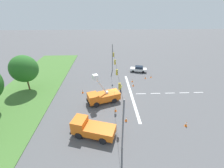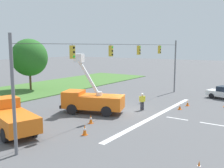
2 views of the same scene
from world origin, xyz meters
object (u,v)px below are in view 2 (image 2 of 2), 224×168
at_px(traffic_cone_foreground_right, 85,130).
at_px(traffic_cone_lane_edge_b, 82,98).
at_px(utility_truck_bucket_lift, 91,100).
at_px(traffic_cone_far_left, 91,119).
at_px(traffic_cone_mid_right, 199,168).
at_px(traffic_cone_lane_edge_a, 180,106).
at_px(road_worker, 142,100).
at_px(traffic_cone_foreground_left, 188,103).
at_px(tree_east, 29,57).
at_px(utility_truck_support_near, 10,117).

height_order(traffic_cone_foreground_right, traffic_cone_lane_edge_b, traffic_cone_foreground_right).
xyz_separation_m(utility_truck_bucket_lift, traffic_cone_far_left, (-2.81, -2.15, -0.92)).
bearing_deg(traffic_cone_foreground_right, traffic_cone_mid_right, -99.79).
height_order(utility_truck_bucket_lift, traffic_cone_lane_edge_a, utility_truck_bucket_lift).
relative_size(traffic_cone_foreground_right, traffic_cone_lane_edge_b, 1.01).
distance_m(road_worker, traffic_cone_foreground_left, 5.55).
bearing_deg(traffic_cone_foreground_left, road_worker, 144.30).
distance_m(traffic_cone_foreground_left, traffic_cone_lane_edge_a, 2.09).
height_order(utility_truck_bucket_lift, traffic_cone_foreground_left, utility_truck_bucket_lift).
xyz_separation_m(road_worker, traffic_cone_lane_edge_a, (2.39, -3.09, -0.67)).
distance_m(tree_east, utility_truck_bucket_lift, 16.80).
distance_m(tree_east, road_worker, 19.58).
bearing_deg(traffic_cone_lane_edge_a, traffic_cone_lane_edge_b, 103.41).
xyz_separation_m(traffic_cone_foreground_left, traffic_cone_foreground_right, (-13.53, 3.20, 0.07)).
bearing_deg(traffic_cone_lane_edge_b, traffic_cone_mid_right, -122.21).
bearing_deg(utility_truck_support_near, traffic_cone_lane_edge_a, -30.09).
distance_m(road_worker, traffic_cone_foreground_right, 9.08).
relative_size(traffic_cone_foreground_left, traffic_cone_far_left, 0.90).
bearing_deg(utility_truck_bucket_lift, traffic_cone_foreground_right, -145.98).
bearing_deg(utility_truck_support_near, tree_east, 46.86).
relative_size(traffic_cone_foreground_left, traffic_cone_mid_right, 0.85).
bearing_deg(traffic_cone_foreground_right, tree_east, 61.01).
bearing_deg(road_worker, traffic_cone_lane_edge_a, -52.31).
xyz_separation_m(traffic_cone_foreground_left, traffic_cone_lane_edge_b, (-4.68, 10.98, 0.06)).
height_order(traffic_cone_lane_edge_a, traffic_cone_far_left, traffic_cone_far_left).
relative_size(utility_truck_bucket_lift, traffic_cone_foreground_left, 9.27).
bearing_deg(traffic_cone_lane_edge_b, traffic_cone_foreground_left, -66.93).
height_order(utility_truck_support_near, road_worker, utility_truck_support_near).
xyz_separation_m(traffic_cone_foreground_right, traffic_cone_lane_edge_b, (8.86, 7.78, -0.01)).
distance_m(tree_east, utility_truck_support_near, 19.66).
bearing_deg(traffic_cone_lane_edge_a, utility_truck_bucket_lift, 132.44).
xyz_separation_m(tree_east, traffic_cone_foreground_left, (2.92, -22.36, -4.47)).
relative_size(utility_truck_bucket_lift, traffic_cone_far_left, 8.38).
bearing_deg(utility_truck_bucket_lift, road_worker, -43.98).
height_order(traffic_cone_mid_right, traffic_cone_far_left, traffic_cone_mid_right).
bearing_deg(road_worker, utility_truck_support_near, 156.58).
bearing_deg(utility_truck_support_near, traffic_cone_mid_right, -85.41).
bearing_deg(traffic_cone_foreground_right, traffic_cone_far_left, 29.82).
bearing_deg(traffic_cone_far_left, traffic_cone_mid_right, -111.70).
bearing_deg(road_worker, tree_east, 85.35).
bearing_deg(traffic_cone_far_left, tree_east, 65.45).
bearing_deg(traffic_cone_far_left, traffic_cone_lane_edge_a, -26.90).
bearing_deg(tree_east, utility_truck_bucket_lift, -108.74).
height_order(road_worker, traffic_cone_far_left, road_worker).
bearing_deg(traffic_cone_lane_edge_a, tree_east, 92.13).
bearing_deg(utility_truck_bucket_lift, utility_truck_support_near, 169.59).
bearing_deg(traffic_cone_far_left, traffic_cone_foreground_left, -22.91).
relative_size(traffic_cone_lane_edge_a, traffic_cone_lane_edge_b, 0.86).
bearing_deg(tree_east, traffic_cone_far_left, -114.55).
bearing_deg(road_worker, utility_truck_bucket_lift, 136.02).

